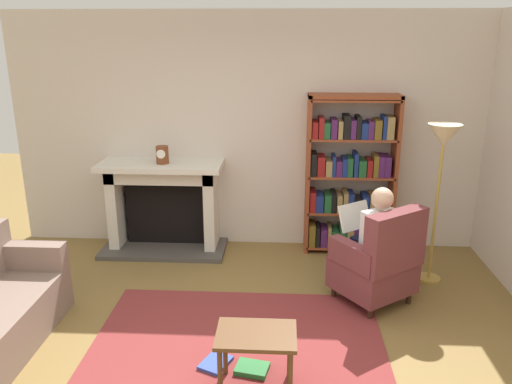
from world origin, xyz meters
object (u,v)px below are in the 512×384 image
object	(u,v)px
fireplace	(164,202)
armchair_reading	(379,262)
mantel_clock	(162,155)
seated_reader	(371,238)
side_table	(256,342)
floor_lamp	(443,150)
bookshelf	(350,177)

from	to	relation	value
fireplace	armchair_reading	xyz separation A→B (m)	(2.28, -1.21, -0.14)
mantel_clock	seated_reader	world-z (taller)	mantel_clock
fireplace	armchair_reading	bearing A→B (deg)	-27.92
armchair_reading	seated_reader	world-z (taller)	seated_reader
mantel_clock	armchair_reading	xyz separation A→B (m)	(2.25, -1.11, -0.73)
mantel_clock	side_table	world-z (taller)	mantel_clock
armchair_reading	side_table	size ratio (longest dim) A/B	1.73
armchair_reading	floor_lamp	size ratio (longest dim) A/B	0.60
bookshelf	armchair_reading	world-z (taller)	bookshelf
side_table	seated_reader	bearing A→B (deg)	54.43
fireplace	side_table	xyz separation A→B (m)	(1.22, -2.51, -0.17)
fireplace	side_table	size ratio (longest dim) A/B	2.55
fireplace	bookshelf	distance (m)	2.16
seated_reader	fireplace	bearing A→B (deg)	-63.37
bookshelf	floor_lamp	xyz separation A→B (m)	(0.77, -0.73, 0.49)
seated_reader	floor_lamp	size ratio (longest dim) A/B	0.70
bookshelf	armchair_reading	size ratio (longest dim) A/B	1.87
bookshelf	floor_lamp	size ratio (longest dim) A/B	1.12
mantel_clock	seated_reader	bearing A→B (deg)	-24.97
armchair_reading	seated_reader	xyz separation A→B (m)	(-0.07, 0.09, 0.20)
side_table	floor_lamp	distance (m)	2.67
mantel_clock	bookshelf	bearing A→B (deg)	3.68
bookshelf	seated_reader	world-z (taller)	bookshelf
floor_lamp	bookshelf	bearing A→B (deg)	136.70
armchair_reading	side_table	bearing A→B (deg)	14.00
side_table	mantel_clock	bearing A→B (deg)	116.18
floor_lamp	seated_reader	bearing A→B (deg)	-148.82
bookshelf	armchair_reading	xyz separation A→B (m)	(0.15, -1.24, -0.47)
mantel_clock	fireplace	bearing A→B (deg)	108.50
fireplace	armchair_reading	size ratio (longest dim) A/B	1.47
seated_reader	side_table	size ratio (longest dim) A/B	2.04
fireplace	bookshelf	size ratio (longest dim) A/B	0.79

